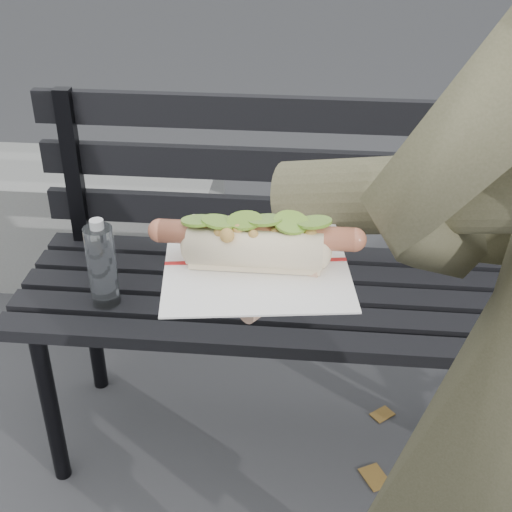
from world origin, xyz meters
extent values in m
cylinder|color=black|center=(-0.60, 0.62, 0.23)|extent=(0.04, 0.04, 0.45)
cylinder|color=black|center=(-0.60, 0.96, 0.23)|extent=(0.04, 0.04, 0.45)
cube|color=black|center=(0.07, 0.61, 0.47)|extent=(1.50, 0.07, 0.03)
cube|color=black|center=(0.07, 0.70, 0.47)|extent=(1.50, 0.07, 0.03)
cube|color=black|center=(0.07, 0.79, 0.47)|extent=(1.50, 0.07, 0.03)
cube|color=black|center=(0.07, 0.88, 0.47)|extent=(1.50, 0.07, 0.03)
cube|color=black|center=(0.07, 0.97, 0.47)|extent=(1.50, 0.07, 0.03)
cube|color=black|center=(-0.60, 0.98, 0.67)|extent=(0.04, 0.03, 0.42)
cube|color=black|center=(0.07, 1.00, 0.57)|extent=(1.50, 0.02, 0.08)
cube|color=black|center=(0.07, 1.00, 0.70)|extent=(1.50, 0.02, 0.08)
cube|color=black|center=(0.07, 1.00, 0.83)|extent=(1.50, 0.02, 0.08)
cylinder|color=white|center=(-0.46, 0.70, 0.57)|extent=(0.06, 0.06, 0.19)
cylinder|color=white|center=(-0.46, 0.70, 0.68)|extent=(0.03, 0.03, 0.02)
cube|color=slate|center=(-0.94, 1.59, 0.20)|extent=(1.20, 0.40, 0.40)
cylinder|color=#4E4D34|center=(0.20, 0.13, 1.06)|extent=(0.51, 0.23, 0.19)
cylinder|color=#D8A384|center=(-0.02, 0.06, 1.00)|extent=(0.09, 0.08, 0.07)
ellipsoid|color=#D8A384|center=(-0.06, 0.05, 0.99)|extent=(0.10, 0.11, 0.03)
cylinder|color=#D8A384|center=(-0.11, 0.02, 0.99)|extent=(0.05, 0.02, 0.02)
cylinder|color=#D8A384|center=(-0.11, 0.04, 0.99)|extent=(0.05, 0.02, 0.02)
cylinder|color=#D8A384|center=(-0.11, 0.06, 0.99)|extent=(0.05, 0.02, 0.02)
cylinder|color=#D8A384|center=(-0.11, 0.08, 0.99)|extent=(0.05, 0.02, 0.02)
cylinder|color=#D8A384|center=(-0.05, 0.00, 0.99)|extent=(0.04, 0.05, 0.02)
cube|color=white|center=(-0.06, 0.05, 1.01)|extent=(0.21, 0.21, 0.00)
cube|color=#B21E1E|center=(-0.06, 0.05, 1.01)|extent=(0.19, 0.03, 0.00)
cylinder|color=#B16144|center=(-0.06, 0.05, 1.04)|extent=(0.20, 0.02, 0.02)
sphere|color=#B16144|center=(-0.16, 0.05, 1.04)|extent=(0.03, 0.02, 0.02)
sphere|color=#B16144|center=(0.04, 0.05, 1.04)|extent=(0.02, 0.02, 0.02)
sphere|color=#9E6B2D|center=(-0.02, 0.04, 1.05)|extent=(0.01, 0.01, 0.01)
sphere|color=#9E6B2D|center=(-0.05, 0.07, 1.05)|extent=(0.01, 0.01, 0.01)
sphere|color=#9E6B2D|center=(-0.01, 0.06, 1.05)|extent=(0.01, 0.01, 0.01)
sphere|color=#9E6B2D|center=(-0.02, 0.07, 1.04)|extent=(0.01, 0.01, 0.01)
sphere|color=#9E6B2D|center=(-0.07, 0.05, 1.05)|extent=(0.01, 0.01, 0.01)
sphere|color=#9E6B2D|center=(0.00, 0.04, 1.04)|extent=(0.01, 0.01, 0.01)
sphere|color=#9E6B2D|center=(-0.02, 0.06, 1.04)|extent=(0.01, 0.01, 0.01)
sphere|color=#9E6B2D|center=(-0.11, 0.06, 1.04)|extent=(0.01, 0.01, 0.01)
sphere|color=#9E6B2D|center=(-0.01, 0.05, 1.05)|extent=(0.01, 0.01, 0.01)
sphere|color=#9E6B2D|center=(0.00, 0.04, 1.04)|extent=(0.01, 0.01, 0.01)
sphere|color=#9E6B2D|center=(-0.08, 0.07, 1.05)|extent=(0.01, 0.01, 0.01)
sphere|color=#9E6B2D|center=(-0.08, 0.07, 1.05)|extent=(0.01, 0.01, 0.01)
sphere|color=#9E6B2D|center=(-0.06, 0.06, 1.05)|extent=(0.01, 0.01, 0.01)
sphere|color=#9E6B2D|center=(-0.08, 0.04, 1.05)|extent=(0.01, 0.01, 0.01)
sphere|color=#9E6B2D|center=(-0.09, 0.06, 1.05)|extent=(0.01, 0.01, 0.01)
sphere|color=#9E6B2D|center=(-0.05, 0.05, 1.05)|extent=(0.01, 0.01, 0.01)
sphere|color=#9E6B2D|center=(-0.11, 0.05, 1.05)|extent=(0.01, 0.01, 0.01)
sphere|color=#9E6B2D|center=(-0.09, 0.03, 1.05)|extent=(0.01, 0.01, 0.01)
sphere|color=#9E6B2D|center=(-0.04, 0.05, 1.04)|extent=(0.01, 0.01, 0.01)
sphere|color=#9E6B2D|center=(-0.01, 0.06, 1.05)|extent=(0.01, 0.01, 0.01)
sphere|color=#9E6B2D|center=(0.00, 0.05, 1.04)|extent=(0.01, 0.01, 0.01)
sphere|color=#9E6B2D|center=(-0.06, 0.03, 1.05)|extent=(0.01, 0.01, 0.01)
sphere|color=#9E6B2D|center=(-0.09, 0.03, 1.05)|extent=(0.01, 0.01, 0.01)
sphere|color=#9E6B2D|center=(-0.02, 0.05, 1.05)|extent=(0.01, 0.01, 0.01)
sphere|color=#9E6B2D|center=(-0.02, 0.06, 1.05)|extent=(0.01, 0.01, 0.01)
sphere|color=#9E6B2D|center=(0.00, 0.04, 1.05)|extent=(0.01, 0.01, 0.01)
sphere|color=#9E6B2D|center=(-0.03, 0.06, 1.05)|extent=(0.01, 0.01, 0.01)
sphere|color=#9E6B2D|center=(-0.04, 0.04, 1.05)|extent=(0.01, 0.01, 0.01)
sphere|color=#9E6B2D|center=(-0.02, 0.05, 1.05)|extent=(0.01, 0.01, 0.01)
sphere|color=#9E6B2D|center=(-0.08, 0.05, 1.04)|extent=(0.01, 0.01, 0.01)
cylinder|color=olive|center=(-0.12, 0.05, 1.06)|extent=(0.04, 0.04, 0.01)
cylinder|color=olive|center=(-0.10, 0.05, 1.06)|extent=(0.04, 0.04, 0.01)
cylinder|color=olive|center=(-0.07, 0.05, 1.06)|extent=(0.04, 0.04, 0.01)
cylinder|color=olive|center=(-0.05, 0.05, 1.06)|extent=(0.04, 0.04, 0.01)
cylinder|color=olive|center=(-0.02, 0.05, 1.06)|extent=(0.04, 0.04, 0.01)
cylinder|color=olive|center=(0.00, 0.05, 1.06)|extent=(0.04, 0.04, 0.01)
cube|color=brown|center=(-0.87, 1.85, 0.00)|extent=(0.05, 0.05, 0.00)
cube|color=brown|center=(0.74, 1.91, 0.00)|extent=(0.10, 0.09, 0.00)
cube|color=brown|center=(0.21, 0.91, 0.00)|extent=(0.07, 0.07, 0.00)
cube|color=brown|center=(0.18, 0.68, 0.00)|extent=(0.09, 0.10, 0.00)
camera|label=1|loc=(0.00, -0.58, 1.40)|focal=50.00mm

